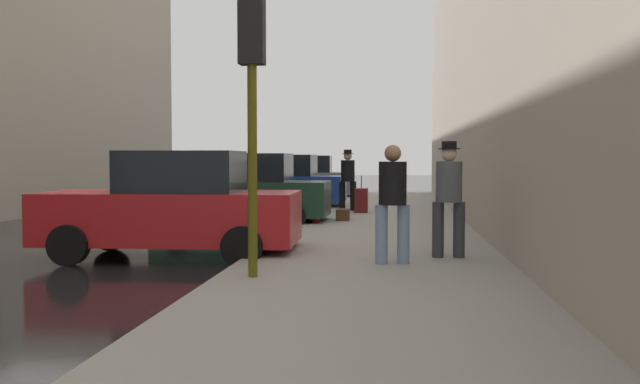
{
  "coord_description": "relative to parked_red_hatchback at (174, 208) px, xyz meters",
  "views": [
    {
      "loc": [
        6.29,
        -12.36,
        1.66
      ],
      "look_at": [
        4.62,
        3.76,
        0.9
      ],
      "focal_mm": 40.0,
      "sensor_mm": 36.0,
      "label": 1
    }
  ],
  "objects": [
    {
      "name": "parked_red_hatchback",
      "position": [
        0.0,
        0.0,
        0.0
      ],
      "size": [
        4.25,
        2.16,
        1.79
      ],
      "color": "#B2191E",
      "rests_on": "ground_plane"
    },
    {
      "name": "traffic_light",
      "position": [
        1.85,
        -2.58,
        1.91
      ],
      "size": [
        0.32,
        0.32,
        3.6
      ],
      "color": "#514C0F",
      "rests_on": "sidewalk"
    },
    {
      "name": "pedestrian_with_fedora",
      "position": [
        2.31,
        9.25,
        0.29
      ],
      "size": [
        0.51,
        0.41,
        1.78
      ],
      "color": "black",
      "rests_on": "sidewalk"
    },
    {
      "name": "fire_hydrant",
      "position": [
        1.8,
        5.26,
        -0.35
      ],
      "size": [
        0.42,
        0.22,
        0.7
      ],
      "color": "red",
      "rests_on": "sidewalk"
    },
    {
      "name": "duffel_bag",
      "position": [
        2.41,
        5.86,
        -0.56
      ],
      "size": [
        0.32,
        0.44,
        0.28
      ],
      "color": "#472D19",
      "rests_on": "sidewalk"
    },
    {
      "name": "pedestrian_in_jeans",
      "position": [
        3.63,
        -1.24,
        0.26
      ],
      "size": [
        0.53,
        0.47,
        1.71
      ],
      "color": "#728CB2",
      "rests_on": "sidewalk"
    },
    {
      "name": "parked_gray_coupe",
      "position": [
        0.0,
        17.42,
        0.0
      ],
      "size": [
        4.25,
        2.15,
        1.79
      ],
      "color": "slate",
      "rests_on": "ground_plane"
    },
    {
      "name": "rolling_suitcase",
      "position": [
        2.75,
        8.5,
        -0.36
      ],
      "size": [
        0.36,
        0.56,
        1.04
      ],
      "color": "#591414",
      "rests_on": "sidewalk"
    },
    {
      "name": "parked_dark_green_sedan",
      "position": [
        0.0,
        5.7,
        0.0
      ],
      "size": [
        4.21,
        2.07,
        1.79
      ],
      "color": "#193828",
      "rests_on": "ground_plane"
    },
    {
      "name": "pedestrian_with_beanie",
      "position": [
        4.48,
        -0.51,
        0.29
      ],
      "size": [
        0.51,
        0.42,
        1.78
      ],
      "color": "#333338",
      "rests_on": "sidewalk"
    },
    {
      "name": "parked_blue_sedan",
      "position": [
        -0.0,
        11.3,
        0.0
      ],
      "size": [
        4.26,
        2.17,
        1.79
      ],
      "color": "navy",
      "rests_on": "ground_plane"
    },
    {
      "name": "ground_plane",
      "position": [
        -2.65,
        0.85,
        -0.85
      ],
      "size": [
        120.0,
        120.0,
        0.0
      ],
      "primitive_type": "plane",
      "color": "black"
    },
    {
      "name": "sidewalk",
      "position": [
        3.35,
        0.85,
        -0.77
      ],
      "size": [
        4.0,
        40.0,
        0.15
      ],
      "primitive_type": "cube",
      "color": "gray",
      "rests_on": "ground_plane"
    }
  ]
}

